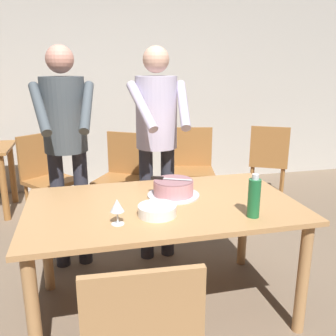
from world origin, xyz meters
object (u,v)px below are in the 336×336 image
(cake_on_platter, at_px, (173,189))
(background_chair_1, at_px, (122,173))
(main_dining_table, at_px, (163,218))
(wine_glass_near, at_px, (117,206))
(background_chair_0, at_px, (46,174))
(background_chair_3, at_px, (193,165))
(person_cutting_cake, at_px, (157,132))
(background_chair_2, at_px, (268,158))
(plate_stack, at_px, (157,210))
(person_standing_beside, at_px, (65,135))
(water_bottle, at_px, (254,197))
(cake_knife, at_px, (163,178))

(cake_on_platter, relative_size, background_chair_1, 0.38)
(main_dining_table, xyz_separation_m, wine_glass_near, (-0.31, -0.25, 0.20))
(background_chair_0, xyz_separation_m, background_chair_3, (1.59, 0.01, 0.00))
(background_chair_1, bearing_deg, person_cutting_cake, -78.88)
(wine_glass_near, height_order, background_chair_2, background_chair_2)
(cake_on_platter, distance_m, plate_stack, 0.34)
(wine_glass_near, height_order, person_standing_beside, person_standing_beside)
(cake_on_platter, xyz_separation_m, person_standing_beside, (-0.68, 0.62, 0.27))
(main_dining_table, relative_size, person_standing_beside, 0.97)
(main_dining_table, relative_size, background_chair_1, 1.84)
(person_cutting_cake, height_order, background_chair_2, person_cutting_cake)
(cake_on_platter, bearing_deg, person_standing_beside, 137.66)
(person_standing_beside, xyz_separation_m, background_chair_1, (0.51, 0.89, -0.58))
(cake_on_platter, bearing_deg, background_chair_2, 46.29)
(main_dining_table, distance_m, water_bottle, 0.59)
(wine_glass_near, bearing_deg, background_chair_2, 45.47)
(main_dining_table, height_order, background_chair_1, background_chair_1)
(water_bottle, bearing_deg, plate_stack, 164.46)
(water_bottle, xyz_separation_m, background_chair_0, (-1.29, 2.07, -0.37))
(main_dining_table, bearing_deg, background_chair_1, 92.40)
(cake_knife, relative_size, background_chair_3, 0.28)
(person_standing_beside, distance_m, background_chair_0, 1.20)
(main_dining_table, height_order, wine_glass_near, wine_glass_near)
(cake_on_platter, xyz_separation_m, background_chair_1, (-0.16, 1.51, -0.31))
(water_bottle, height_order, person_standing_beside, person_standing_beside)
(main_dining_table, bearing_deg, plate_stack, -112.25)
(cake_on_platter, distance_m, cake_knife, 0.10)
(background_chair_1, bearing_deg, wine_glass_near, -97.24)
(wine_glass_near, height_order, background_chair_0, background_chair_0)
(person_cutting_cake, distance_m, background_chair_3, 1.37)
(plate_stack, xyz_separation_m, background_chair_1, (0.01, 1.80, -0.29))
(water_bottle, bearing_deg, cake_knife, 131.70)
(background_chair_0, bearing_deg, person_standing_beside, -75.76)
(cake_on_platter, xyz_separation_m, plate_stack, (-0.17, -0.29, -0.02))
(person_cutting_cake, distance_m, person_standing_beside, 0.69)
(water_bottle, xyz_separation_m, background_chair_2, (1.28, 2.15, -0.37))
(cake_knife, relative_size, plate_stack, 1.15)
(water_bottle, height_order, background_chair_3, water_bottle)
(cake_knife, bearing_deg, wine_glass_near, -130.74)
(water_bottle, height_order, background_chair_0, water_bottle)
(main_dining_table, distance_m, person_standing_beside, 1.02)
(main_dining_table, xyz_separation_m, water_bottle, (0.45, -0.32, 0.21))
(cake_knife, distance_m, background_chair_3, 1.80)
(background_chair_1, xyz_separation_m, background_chair_2, (1.80, 0.20, 0.00))
(background_chair_2, bearing_deg, background_chair_1, -173.59)
(water_bottle, bearing_deg, background_chair_1, 104.88)
(background_chair_3, bearing_deg, wine_glass_near, -117.89)
(cake_knife, height_order, plate_stack, cake_knife)
(background_chair_3, bearing_deg, person_standing_beside, -142.47)
(cake_knife, xyz_separation_m, background_chair_0, (-0.87, 1.60, -0.37))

